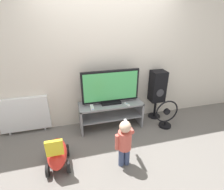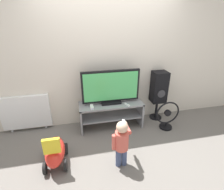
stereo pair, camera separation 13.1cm
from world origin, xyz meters
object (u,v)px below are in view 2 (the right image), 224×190
Objects in this scene: game_console at (92,107)px; child at (122,140)px; television at (111,88)px; remote_primary at (127,105)px; radiator at (26,112)px; floor_fan at (167,117)px; ride_on_toy at (55,152)px; speaker_tower at (159,88)px.

game_console is 0.96m from child.
child is at bearing -93.32° from television.
television is 1.09m from child.
radiator is (-1.86, 0.35, -0.14)m from remote_primary.
floor_fan is at bearing -7.59° from game_console.
ride_on_toy is at bearing -153.76° from remote_primary.
speaker_tower is at bearing 5.02° from television.
television is 1.03× the size of speaker_tower.
child reaches higher than ride_on_toy.
remote_primary is at bearing 68.78° from child.
ride_on_toy is 0.70× the size of radiator.
ride_on_toy reaches higher than game_console.
radiator is at bearing 172.88° from television.
game_console is at bearing 176.96° from remote_primary.
game_console reaches higher than remote_primary.
television is 1.41× the size of child.
ride_on_toy is (-2.05, -0.48, -0.04)m from floor_fan.
radiator is (-2.62, 0.50, 0.13)m from floor_fan.
television reaches higher than floor_fan.
floor_fan is (0.03, -0.40, -0.43)m from speaker_tower.
radiator reaches higher than floor_fan.
floor_fan is at bearing -11.39° from remote_primary.
remote_primary is at bearing 26.24° from ride_on_toy.
child is (0.32, -0.90, -0.09)m from game_console.
child is (-0.34, -0.86, -0.08)m from remote_primary.
remote_primary is (0.28, -0.15, -0.30)m from television.
radiator is (-2.59, 0.11, -0.30)m from speaker_tower.
game_console is at bearing -171.51° from speaker_tower.
game_console is 0.16× the size of speaker_tower.
ride_on_toy is at bearing -166.87° from floor_fan.
television reaches higher than child.
speaker_tower is at bearing 8.49° from game_console.
television reaches higher than speaker_tower.
child is at bearing -111.22° from remote_primary.
child is 1.23× the size of ride_on_toy.
game_console is at bearing -14.67° from radiator.
ride_on_toy is (-0.63, -0.67, -0.32)m from game_console.
game_console is at bearing 109.39° from child.
speaker_tower reaches higher than game_console.
television is 1.42m from ride_on_toy.
remote_primary is at bearing -28.91° from television.
floor_fan reaches higher than ride_on_toy.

